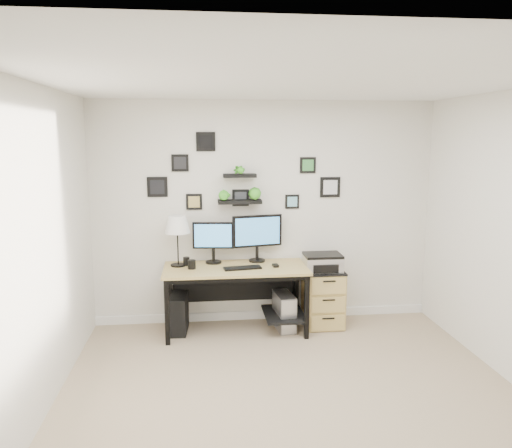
{
  "coord_description": "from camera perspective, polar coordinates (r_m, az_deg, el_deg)",
  "views": [
    {
      "loc": [
        -0.74,
        -3.75,
        2.19
      ],
      "look_at": [
        -0.12,
        1.83,
        1.2
      ],
      "focal_mm": 35.0,
      "sensor_mm": 36.0,
      "label": 1
    }
  ],
  "objects": [
    {
      "name": "keyboard",
      "position": [
        5.51,
        -1.56,
        -5.04
      ],
      "size": [
        0.43,
        0.19,
        0.02
      ],
      "primitive_type": "cube",
      "rotation": [
        0.0,
        0.0,
        0.14
      ],
      "color": "black",
      "rests_on": "desk"
    },
    {
      "name": "room",
      "position": [
        6.17,
        0.98,
        -10.3
      ],
      "size": [
        4.0,
        4.0,
        4.0
      ],
      "color": "tan",
      "rests_on": "ground"
    },
    {
      "name": "file_cabinet",
      "position": [
        5.95,
        7.67,
        -8.26
      ],
      "size": [
        0.43,
        0.53,
        0.67
      ],
      "color": "tan",
      "rests_on": "ground"
    },
    {
      "name": "wall_decor",
      "position": [
        5.72,
        -1.82,
        4.61
      ],
      "size": [
        2.25,
        0.18,
        0.89
      ],
      "color": "black",
      "rests_on": "ground"
    },
    {
      "name": "table_lamp",
      "position": [
        5.61,
        -8.99,
        -0.19
      ],
      "size": [
        0.28,
        0.28,
        0.57
      ],
      "color": "black",
      "rests_on": "desk"
    },
    {
      "name": "monitor_left",
      "position": [
        5.72,
        -4.92,
        -1.76
      ],
      "size": [
        0.47,
        0.2,
        0.48
      ],
      "color": "black",
      "rests_on": "desk"
    },
    {
      "name": "printer",
      "position": [
        5.78,
        7.63,
        -4.34
      ],
      "size": [
        0.42,
        0.35,
        0.19
      ],
      "color": "silver",
      "rests_on": "file_cabinet"
    },
    {
      "name": "mug",
      "position": [
        5.55,
        -7.35,
        -4.61
      ],
      "size": [
        0.09,
        0.09,
        0.1
      ],
      "primitive_type": "cylinder",
      "color": "black",
      "rests_on": "desk"
    },
    {
      "name": "pc_tower_black",
      "position": [
        5.8,
        -8.83,
        -10.05
      ],
      "size": [
        0.22,
        0.44,
        0.43
      ],
      "primitive_type": "cube",
      "rotation": [
        0.0,
        0.0,
        -0.06
      ],
      "color": "black",
      "rests_on": "ground"
    },
    {
      "name": "mouse",
      "position": [
        5.6,
        2.24,
        -4.76
      ],
      "size": [
        0.07,
        0.1,
        0.03
      ],
      "primitive_type": "cube",
      "rotation": [
        0.0,
        0.0,
        0.08
      ],
      "color": "black",
      "rests_on": "desk"
    },
    {
      "name": "pen_cup",
      "position": [
        5.7,
        -7.96,
        -4.25
      ],
      "size": [
        0.07,
        0.07,
        0.1
      ],
      "primitive_type": "cylinder",
      "color": "black",
      "rests_on": "desk"
    },
    {
      "name": "monitor_right",
      "position": [
        5.76,
        0.14,
        -1.17
      ],
      "size": [
        0.58,
        0.22,
        0.55
      ],
      "color": "black",
      "rests_on": "desk"
    },
    {
      "name": "pc_tower_grey",
      "position": [
        5.82,
        3.24,
        -9.94
      ],
      "size": [
        0.23,
        0.44,
        0.41
      ],
      "color": "gray",
      "rests_on": "ground"
    },
    {
      "name": "desk",
      "position": [
        5.66,
        -1.99,
        -6.06
      ],
      "size": [
        1.6,
        0.7,
        0.75
      ],
      "color": "tan",
      "rests_on": "ground"
    }
  ]
}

